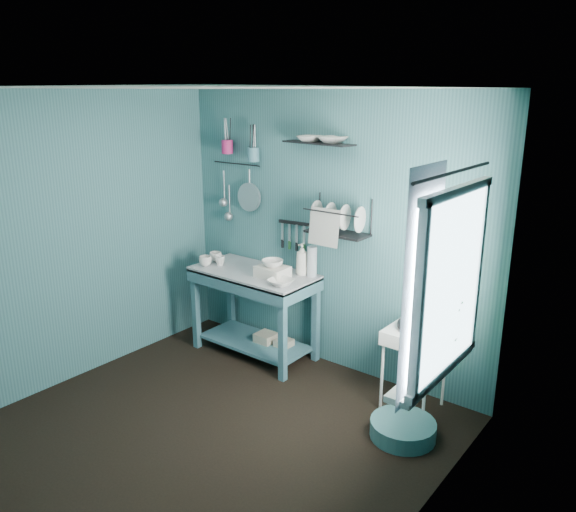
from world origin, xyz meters
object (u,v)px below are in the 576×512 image
Objects in this scene: floor_basin at (403,429)px; mug_right at (216,257)px; utensil_cup_magenta at (227,147)px; colander at (249,197)px; mug_mid at (220,261)px; storage_tin_large at (266,344)px; work_counter at (254,313)px; hotplate_stand at (414,369)px; frying_pan at (417,325)px; potted_plant at (441,327)px; wash_tub at (272,272)px; mug_left at (205,261)px; utensil_cup_teal at (253,155)px; soap_bottle at (302,259)px; storage_tin_small at (284,349)px; water_bottle at (312,262)px; dish_rack at (338,216)px.

mug_right is at bearing 170.81° from floor_basin.
colander is at bearing 6.94° from utensil_cup_magenta.
utensil_cup_magenta is at bearing 115.53° from mug_mid.
work_counter is at bearing -153.43° from storage_tin_large.
mug_mid is 0.15× the size of hotplate_stand.
utensil_cup_magenta is at bearing 175.28° from frying_pan.
floor_basin is at bearing 145.61° from potted_plant.
floor_basin is at bearing -17.05° from colander.
mug_mid is 0.63m from wash_tub.
mug_left is at bearing -160.10° from storage_tin_large.
work_counter is 9.22× the size of utensil_cup_teal.
hotplate_stand reaches higher than storage_tin_large.
wash_tub reaches higher than mug_mid.
mug_left and mug_right have the same top height.
wash_tub is (0.73, 0.14, 0.00)m from mug_left.
soap_bottle reaches higher than storage_tin_small.
mug_mid is 0.36× the size of colander.
utensil_cup_teal is 0.30× the size of potted_plant.
mug_left is at bearing 170.70° from potted_plant.
storage_tin_large is (-2.00, 0.63, -0.94)m from potted_plant.
storage_tin_small is (0.30, 0.08, -0.32)m from work_counter.
hotplate_stand is 1.05m from potted_plant.
mug_right is 0.44× the size of wash_tub.
mug_right is 0.44× the size of colander.
mug_left is at bearing -84.23° from utensil_cup_magenta.
utensil_cup_teal is 1.83m from storage_tin_large.
mug_left is at bearing -159.19° from water_bottle.
dish_rack reaches higher than work_counter.
wash_tub reaches higher than floor_basin.
wash_tub is 1.27× the size of storage_tin_large.
utensil_cup_magenta is at bearing -174.05° from hotplate_stand.
soap_bottle reaches higher than mug_mid.
floor_basin is at bearing -9.19° from mug_right.
utensil_cup_teal is at bearing 162.42° from storage_tin_small.
floor_basin is (2.17, -0.31, -0.83)m from mug_mid.
utensil_cup_magenta reaches higher than water_bottle.
mug_mid is 0.93m from storage_tin_large.
mug_left is 0.97m from soap_bottle.
work_counter is 1.32m from dish_rack.
mug_right is at bearing -174.29° from storage_tin_small.
mug_left is 0.14m from mug_mid.
wash_tub is at bearing -18.15° from utensil_cup_magenta.
utensil_cup_teal is (-1.83, 0.18, 1.19)m from frying_pan.
mug_mid is 0.18× the size of dish_rack.
dish_rack is 1.96× the size of colander.
mug_left is at bearing -82.87° from mug_right.
mug_mid is at bearing 168.10° from potted_plant.
utensil_cup_magenta is 0.30× the size of potted_plant.
work_counter is 1.75× the size of hotplate_stand.
mug_right is at bearing -143.94° from utensil_cup_teal.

